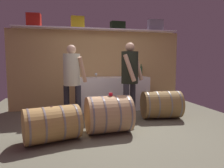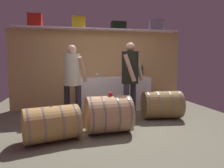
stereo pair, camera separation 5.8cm
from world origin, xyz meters
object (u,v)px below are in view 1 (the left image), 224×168
wine_barrel_near (109,114)px  wine_bottle_green (141,71)px  tasting_cup (111,94)px  winemaker_pouring (130,73)px  toolcase_yellow (78,22)px  work_cabinet (113,93)px  red_funnel (140,74)px  wine_glass (96,75)px  toolcase_red (34,20)px  toolcase_black (118,26)px  toolcase_grey (155,25)px  wine_barrel_far (161,105)px  wine_barrel_flank (52,124)px  visitor_tasting (72,75)px

wine_barrel_near → wine_bottle_green: bearing=51.8°
wine_bottle_green → tasting_cup: size_ratio=4.83×
wine_bottle_green → winemaker_pouring: size_ratio=0.20×
toolcase_yellow → wine_barrel_near: 2.80m
work_cabinet → red_funnel: 0.92m
wine_glass → toolcase_yellow: bearing=135.6°
toolcase_red → wine_barrel_near: toolcase_red is taller
work_cabinet → red_funnel: size_ratio=17.09×
work_cabinet → toolcase_black: bearing=47.8°
work_cabinet → toolcase_grey: bearing=8.8°
toolcase_yellow → wine_glass: toolcase_yellow is taller
wine_bottle_green → wine_glass: 1.41m
wine_barrel_far → wine_barrel_flank: 2.51m
toolcase_yellow → toolcase_black: size_ratio=0.87×
red_funnel → wine_barrel_flank: bearing=-137.2°
red_funnel → winemaker_pouring: winemaker_pouring is taller
toolcase_yellow → wine_barrel_near: bearing=-81.5°
tasting_cup → visitor_tasting: size_ratio=0.04×
wine_barrel_flank → toolcase_red: bearing=86.8°
toolcase_black → visitor_tasting: 2.14m
wine_barrel_far → winemaker_pouring: winemaker_pouring is taller
toolcase_black → wine_glass: size_ratio=2.97×
toolcase_black → wine_barrel_flank: (-1.63, -2.22, -1.95)m
red_funnel → visitor_tasting: visitor_tasting is taller
wine_barrel_flank → tasting_cup: tasting_cup is taller
wine_barrel_near → wine_barrel_flank: bearing=-170.4°
toolcase_red → red_funnel: toolcase_red is taller
visitor_tasting → wine_barrel_far: bearing=34.2°
wine_glass → wine_barrel_far: wine_glass is taller
toolcase_yellow → red_funnel: (1.65, -0.16, -1.36)m
wine_glass → toolcase_red: bearing=164.8°
work_cabinet → visitor_tasting: (-1.09, -1.00, 0.56)m
toolcase_red → wine_barrel_near: bearing=-49.7°
work_cabinet → wine_barrel_flank: size_ratio=1.92×
toolcase_black → wine_glass: bearing=-152.5°
tasting_cup → toolcase_black: bearing=72.5°
toolcase_red → wine_barrel_far: (2.82, -1.29, -1.98)m
work_cabinet → winemaker_pouring: 1.31m
red_funnel → winemaker_pouring: size_ratio=0.07×
toolcase_grey → wine_barrel_flank: bearing=-139.7°
wine_bottle_green → toolcase_black: bearing=-178.4°
wine_barrel_near → wine_barrel_flank: (-0.97, -0.24, -0.05)m
work_cabinet → tasting_cup: bearing=-104.1°
wine_bottle_green → tasting_cup: 2.42m
toolcase_black → wine_barrel_near: size_ratio=0.45×
wine_barrel_flank → wine_barrel_near: bearing=-1.9°
toolcase_grey → winemaker_pouring: size_ratio=0.25×
work_cabinet → visitor_tasting: visitor_tasting is taller
wine_barrel_near → wine_barrel_far: (1.36, 0.69, -0.02)m
wine_barrel_near → toolcase_yellow: bearing=97.2°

